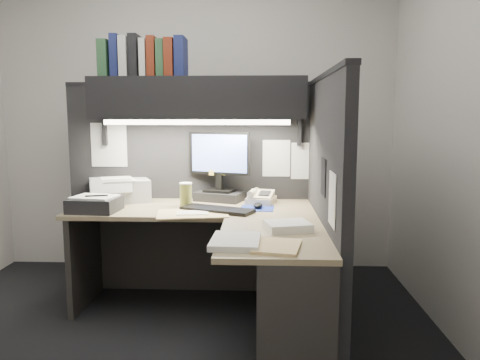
% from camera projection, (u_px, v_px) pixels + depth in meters
% --- Properties ---
extents(floor, '(3.50, 3.50, 0.00)m').
position_uv_depth(floor, '(166.00, 341.00, 2.88)').
color(floor, black).
rests_on(floor, ground).
extents(wall_back, '(3.50, 0.04, 2.70)m').
position_uv_depth(wall_back, '(196.00, 118.00, 4.18)').
color(wall_back, beige).
rests_on(wall_back, floor).
extents(wall_front, '(3.50, 0.04, 2.70)m').
position_uv_depth(wall_front, '(40.00, 128.00, 1.21)').
color(wall_front, beige).
rests_on(wall_front, floor).
extents(wall_right, '(0.04, 3.00, 2.70)m').
position_uv_depth(wall_right, '(470.00, 121.00, 2.62)').
color(wall_right, beige).
rests_on(wall_right, floor).
extents(partition_back, '(1.90, 0.06, 1.60)m').
position_uv_depth(partition_back, '(191.00, 189.00, 3.69)').
color(partition_back, black).
rests_on(partition_back, floor).
extents(partition_right, '(0.06, 1.50, 1.60)m').
position_uv_depth(partition_right, '(325.00, 209.00, 2.91)').
color(partition_right, black).
rests_on(partition_right, floor).
extents(desk, '(1.70, 1.53, 0.73)m').
position_uv_depth(desk, '(235.00, 273.00, 2.80)').
color(desk, '#8C7859').
rests_on(desk, floor).
extents(overhead_shelf, '(1.55, 0.34, 0.30)m').
position_uv_depth(overhead_shelf, '(199.00, 98.00, 3.41)').
color(overhead_shelf, black).
rests_on(overhead_shelf, partition_back).
extents(task_light_tube, '(1.32, 0.04, 0.04)m').
position_uv_depth(task_light_tube, '(196.00, 122.00, 3.29)').
color(task_light_tube, white).
rests_on(task_light_tube, overhead_shelf).
extents(monitor, '(0.47, 0.32, 0.53)m').
position_uv_depth(monitor, '(219.00, 174.00, 3.55)').
color(monitor, black).
rests_on(monitor, desk).
extents(keyboard, '(0.53, 0.35, 0.02)m').
position_uv_depth(keyboard, '(217.00, 210.00, 3.18)').
color(keyboard, black).
rests_on(keyboard, desk).
extents(mousepad, '(0.25, 0.23, 0.00)m').
position_uv_depth(mousepad, '(257.00, 208.00, 3.28)').
color(mousepad, navy).
rests_on(mousepad, desk).
extents(mouse, '(0.07, 0.11, 0.04)m').
position_uv_depth(mouse, '(258.00, 205.00, 3.27)').
color(mouse, black).
rests_on(mouse, mousepad).
extents(telephone, '(0.24, 0.24, 0.08)m').
position_uv_depth(telephone, '(261.00, 198.00, 3.45)').
color(telephone, beige).
rests_on(telephone, desk).
extents(coffee_cup, '(0.09, 0.09, 0.16)m').
position_uv_depth(coffee_cup, '(186.00, 195.00, 3.34)').
color(coffee_cup, '#AD9B45').
rests_on(coffee_cup, desk).
extents(printer, '(0.53, 0.49, 0.17)m').
position_uv_depth(printer, '(120.00, 190.00, 3.57)').
color(printer, '#9B9FA1').
rests_on(printer, desk).
extents(notebook_stack, '(0.34, 0.29, 0.09)m').
position_uv_depth(notebook_stack, '(95.00, 205.00, 3.17)').
color(notebook_stack, black).
rests_on(notebook_stack, desk).
extents(open_folder, '(0.50, 0.37, 0.01)m').
position_uv_depth(open_folder, '(193.00, 214.00, 3.09)').
color(open_folder, '#DCBC7B').
rests_on(open_folder, desk).
extents(paper_stack_a, '(0.29, 0.26, 0.05)m').
position_uv_depth(paper_stack_a, '(287.00, 226.00, 2.66)').
color(paper_stack_a, white).
rests_on(paper_stack_a, desk).
extents(paper_stack_b, '(0.26, 0.32, 0.03)m').
position_uv_depth(paper_stack_b, '(236.00, 241.00, 2.37)').
color(paper_stack_b, white).
rests_on(paper_stack_b, desk).
extents(manila_stack, '(0.27, 0.31, 0.02)m').
position_uv_depth(manila_stack, '(277.00, 246.00, 2.31)').
color(manila_stack, '#DCBC7B').
rests_on(manila_stack, desk).
extents(binder_row, '(0.62, 0.26, 0.30)m').
position_uv_depth(binder_row, '(144.00, 58.00, 3.39)').
color(binder_row, '#285130').
rests_on(binder_row, overhead_shelf).
extents(pinned_papers, '(1.76, 1.31, 0.51)m').
position_uv_depth(pinned_papers, '(238.00, 162.00, 3.27)').
color(pinned_papers, white).
rests_on(pinned_papers, partition_back).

